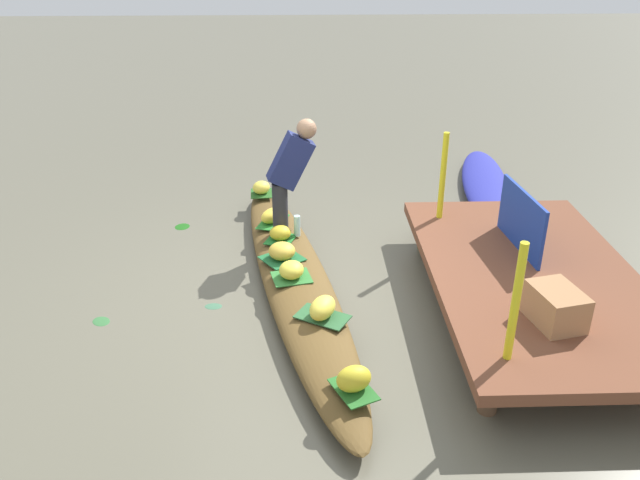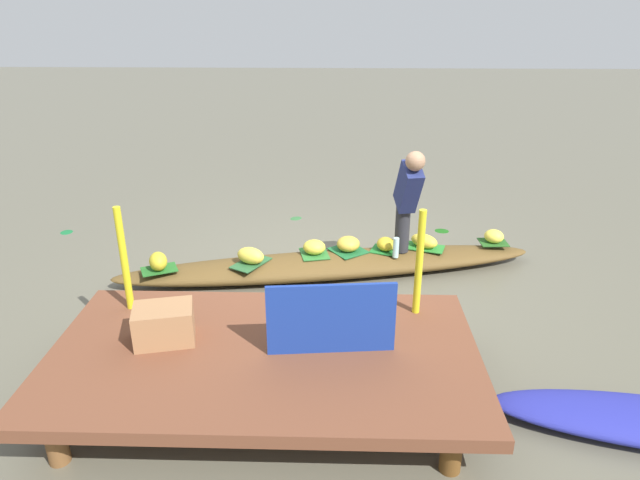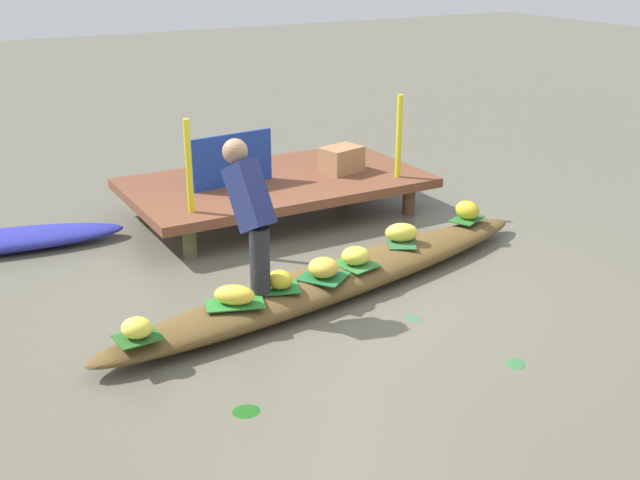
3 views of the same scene
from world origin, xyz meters
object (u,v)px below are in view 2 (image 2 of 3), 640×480
at_px(vendor_boat, 329,265).
at_px(produce_crate, 164,324).
at_px(banana_bunch_1, 494,236).
at_px(vendor_person, 408,195).
at_px(banana_bunch_6, 386,244).
at_px(banana_bunch_3, 251,256).
at_px(water_bottle, 396,248).
at_px(banana_bunch_2, 314,247).
at_px(banana_bunch_4, 424,241).
at_px(banana_bunch_5, 158,261).
at_px(banana_bunch_0, 348,244).
at_px(market_banner, 331,319).

bearing_deg(vendor_boat, produce_crate, 47.51).
relative_size(vendor_boat, produce_crate, 10.54).
xyz_separation_m(banana_bunch_1, vendor_person, (1.06, 0.37, 0.61)).
bearing_deg(vendor_boat, banana_bunch_6, -177.16).
height_order(banana_bunch_3, water_bottle, water_bottle).
xyz_separation_m(banana_bunch_2, banana_bunch_4, (-1.23, -0.21, -0.00)).
height_order(banana_bunch_4, vendor_person, vendor_person).
relative_size(banana_bunch_1, banana_bunch_3, 0.72).
bearing_deg(banana_bunch_2, vendor_boat, 168.59).
bearing_deg(vendor_person, banana_bunch_5, 9.91).
height_order(banana_bunch_0, banana_bunch_3, banana_bunch_3).
height_order(banana_bunch_3, produce_crate, produce_crate).
distance_m(banana_bunch_4, vendor_person, 0.68).
xyz_separation_m(banana_bunch_3, banana_bunch_5, (0.93, 0.18, 0.01)).
height_order(banana_bunch_2, vendor_person, vendor_person).
height_order(banana_bunch_6, vendor_person, vendor_person).
distance_m(banana_bunch_1, banana_bunch_2, 2.08).
distance_m(vendor_person, produce_crate, 2.90).
xyz_separation_m(vendor_boat, banana_bunch_5, (1.75, 0.41, 0.21)).
bearing_deg(banana_bunch_1, vendor_person, 18.99).
bearing_deg(banana_bunch_4, banana_bunch_3, 13.97).
height_order(banana_bunch_2, produce_crate, produce_crate).
relative_size(banana_bunch_5, banana_bunch_6, 1.14).
distance_m(banana_bunch_2, banana_bunch_5, 1.65).
relative_size(banana_bunch_4, produce_crate, 0.72).
height_order(vendor_boat, vendor_person, vendor_person).
bearing_deg(banana_bunch_3, vendor_boat, -164.66).
xyz_separation_m(banana_bunch_0, market_banner, (0.17, 2.22, 0.37)).
bearing_deg(produce_crate, banana_bunch_2, -117.85).
xyz_separation_m(vendor_boat, produce_crate, (1.23, 1.98, 0.43)).
bearing_deg(banana_bunch_2, market_banner, 95.53).
xyz_separation_m(banana_bunch_2, market_banner, (-0.21, 2.13, 0.37)).
relative_size(banana_bunch_1, water_bottle, 0.99).
bearing_deg(banana_bunch_3, banana_bunch_6, -165.43).
height_order(banana_bunch_0, water_bottle, water_bottle).
height_order(banana_bunch_4, water_bottle, water_bottle).
relative_size(banana_bunch_0, produce_crate, 0.59).
distance_m(banana_bunch_0, banana_bunch_2, 0.38).
bearing_deg(water_bottle, vendor_person, -148.27).
distance_m(banana_bunch_4, market_banner, 2.58).
relative_size(banana_bunch_3, banana_bunch_6, 1.39).
height_order(banana_bunch_1, market_banner, market_banner).
relative_size(banana_bunch_4, vendor_person, 0.27).
xyz_separation_m(banana_bunch_4, vendor_person, (0.24, 0.20, 0.61)).
xyz_separation_m(banana_bunch_0, banana_bunch_4, (-0.85, -0.12, -0.00)).
xyz_separation_m(banana_bunch_0, banana_bunch_3, (1.04, 0.35, 0.00)).
relative_size(market_banner, produce_crate, 2.13).
relative_size(banana_bunch_5, vendor_person, 0.21).
bearing_deg(banana_bunch_1, banana_bunch_3, 13.15).
bearing_deg(produce_crate, banana_bunch_3, -102.86).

